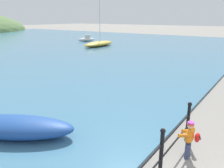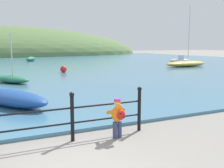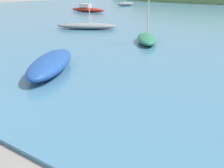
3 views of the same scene
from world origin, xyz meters
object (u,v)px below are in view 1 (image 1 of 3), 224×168
(boat_far_right, at_px, (87,39))
(boat_white_sailboat, at_px, (13,127))
(child_in_coat, at_px, (190,137))
(boat_mid_harbor, at_px, (99,44))

(boat_far_right, bearing_deg, boat_white_sailboat, -142.35)
(child_in_coat, height_order, boat_mid_harbor, boat_mid_harbor)
(boat_white_sailboat, bearing_deg, boat_far_right, 37.65)
(boat_white_sailboat, bearing_deg, boat_mid_harbor, 32.38)
(boat_white_sailboat, distance_m, boat_mid_harbor, 21.47)
(child_in_coat, height_order, boat_far_right, boat_far_right)
(boat_white_sailboat, bearing_deg, child_in_coat, -64.95)
(boat_far_right, distance_m, boat_mid_harbor, 6.05)
(child_in_coat, xyz_separation_m, boat_far_right, (19.35, 21.08, -0.19))
(boat_far_right, bearing_deg, boat_mid_harbor, -123.34)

